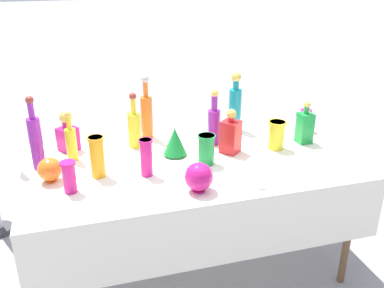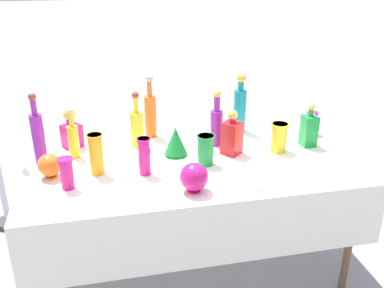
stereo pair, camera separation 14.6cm
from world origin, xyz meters
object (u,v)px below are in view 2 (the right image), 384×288
object	(u,v)px
square_decanter_1	(71,131)
square_decanter_2	(232,136)
square_decanter_0	(309,129)
slender_vase_4	(312,122)
round_bowl_0	(50,165)
tall_bottle_2	(73,138)
tall_bottle_4	(240,106)
slender_vase_0	(96,153)
tall_bottle_0	(150,112)
slender_vase_3	(67,172)
slender_vase_1	(279,136)
fluted_vase_0	(176,141)
slender_vase_5	(144,155)
round_bowl_1	(194,177)
slender_vase_2	(206,149)
tall_bottle_1	(137,126)
tall_bottle_3	(216,124)
tall_bottle_5	(38,136)

from	to	relation	value
square_decanter_1	square_decanter_2	xyz separation A→B (m)	(0.93, -0.30, 0.01)
square_decanter_0	square_decanter_2	world-z (taller)	same
slender_vase_4	round_bowl_0	world-z (taller)	slender_vase_4
square_decanter_0	square_decanter_2	xyz separation A→B (m)	(-0.50, -0.01, 0.00)
tall_bottle_2	tall_bottle_4	distance (m)	1.09
tall_bottle_4	slender_vase_0	size ratio (longest dim) A/B	1.76
tall_bottle_0	slender_vase_0	size ratio (longest dim) A/B	1.83
square_decanter_1	slender_vase_3	size ratio (longest dim) A/B	1.51
tall_bottle_4	tall_bottle_0	bearing A→B (deg)	177.47
slender_vase_1	fluted_vase_0	distance (m)	0.62
slender_vase_5	round_bowl_1	size ratio (longest dim) A/B	1.36
slender_vase_2	round_bowl_0	distance (m)	0.85
square_decanter_1	slender_vase_0	bearing A→B (deg)	-69.73
tall_bottle_1	slender_vase_2	xyz separation A→B (m)	(0.35, -0.35, -0.03)
round_bowl_0	tall_bottle_0	bearing A→B (deg)	37.61
slender_vase_4	slender_vase_1	bearing A→B (deg)	-145.70
tall_bottle_3	slender_vase_2	bearing A→B (deg)	-116.98
tall_bottle_0	tall_bottle_4	size ratio (longest dim) A/B	1.04
tall_bottle_4	slender_vase_4	world-z (taller)	tall_bottle_4
square_decanter_0	square_decanter_1	bearing A→B (deg)	168.70
tall_bottle_0	tall_bottle_5	distance (m)	0.72
slender_vase_3	tall_bottle_4	bearing A→B (deg)	27.73
tall_bottle_2	round_bowl_0	bearing A→B (deg)	-116.41
square_decanter_0	tall_bottle_3	bearing A→B (deg)	166.43
tall_bottle_3	square_decanter_0	distance (m)	0.57
square_decanter_0	fluted_vase_0	bearing A→B (deg)	177.68
square_decanter_2	slender_vase_4	size ratio (longest dim) A/B	1.85
tall_bottle_2	square_decanter_0	size ratio (longest dim) A/B	1.09
tall_bottle_3	tall_bottle_4	size ratio (longest dim) A/B	0.89
tall_bottle_0	tall_bottle_1	bearing A→B (deg)	-127.72
tall_bottle_1	fluted_vase_0	bearing A→B (deg)	-43.31
round_bowl_1	tall_bottle_0	bearing A→B (deg)	98.84
slender_vase_3	round_bowl_1	bearing A→B (deg)	-15.00
tall_bottle_5	round_bowl_0	bearing A→B (deg)	-70.50
tall_bottle_4	square_decanter_2	distance (m)	0.38
tall_bottle_2	tall_bottle_5	bearing A→B (deg)	-162.34
tall_bottle_1	tall_bottle_4	distance (m)	0.70
slender_vase_2	square_decanter_2	bearing A→B (deg)	30.74
tall_bottle_1	round_bowl_1	size ratio (longest dim) A/B	2.26
tall_bottle_4	fluted_vase_0	distance (m)	0.58
fluted_vase_0	round_bowl_1	world-z (taller)	fluted_vase_0
tall_bottle_4	slender_vase_2	distance (m)	0.58
tall_bottle_0	slender_vase_2	world-z (taller)	tall_bottle_0
tall_bottle_1	slender_vase_2	world-z (taller)	tall_bottle_1
tall_bottle_2	slender_vase_4	world-z (taller)	tall_bottle_2
slender_vase_1	slender_vase_0	bearing A→B (deg)	-176.19
tall_bottle_4	slender_vase_3	world-z (taller)	tall_bottle_4
tall_bottle_0	tall_bottle_5	world-z (taller)	tall_bottle_5
slender_vase_2	slender_vase_5	bearing A→B (deg)	-172.28
tall_bottle_1	fluted_vase_0	size ratio (longest dim) A/B	1.99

